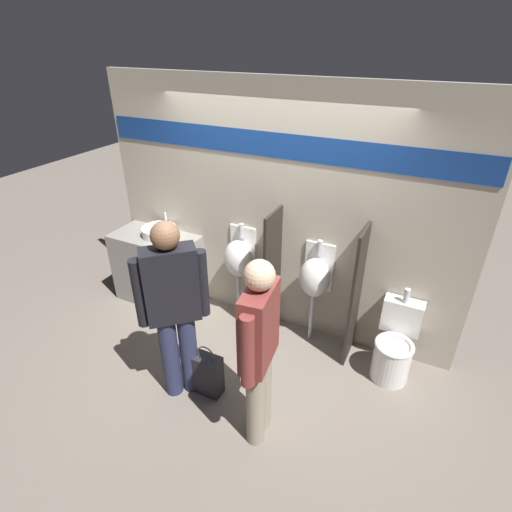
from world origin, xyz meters
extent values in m
plane|color=#70665B|center=(0.00, 0.00, 0.00)|extent=(16.00, 16.00, 0.00)
cube|color=#B2A893|center=(0.00, 0.60, 1.35)|extent=(4.03, 0.06, 2.70)
cube|color=navy|center=(0.00, 0.56, 2.08)|extent=(3.95, 0.01, 0.24)
cube|color=gray|center=(-1.44, 0.30, 0.45)|extent=(1.06, 0.53, 0.90)
cylinder|color=white|center=(-1.39, 0.36, 0.95)|extent=(0.41, 0.41, 0.10)
cylinder|color=silver|center=(-1.39, 0.50, 1.07)|extent=(0.03, 0.03, 0.14)
cube|color=#B7B7BC|center=(-1.12, 0.20, 0.90)|extent=(0.07, 0.14, 0.01)
cube|color=#28231E|center=(0.10, 0.36, 0.74)|extent=(0.03, 0.41, 1.48)
cube|color=#28231E|center=(1.01, 0.36, 0.74)|extent=(0.03, 0.41, 1.48)
cylinder|color=silver|center=(-0.35, 0.43, 0.30)|extent=(0.04, 0.04, 0.60)
ellipsoid|color=white|center=(-0.35, 0.43, 0.80)|extent=(0.33, 0.27, 0.44)
cube|color=white|center=(-0.35, 0.56, 0.86)|extent=(0.31, 0.02, 0.56)
cylinder|color=silver|center=(-0.35, 0.52, 1.11)|extent=(0.06, 0.06, 0.16)
cylinder|color=silver|center=(0.55, 0.43, 0.30)|extent=(0.04, 0.04, 0.60)
ellipsoid|color=white|center=(0.55, 0.43, 0.80)|extent=(0.33, 0.27, 0.44)
cube|color=white|center=(0.55, 0.56, 0.86)|extent=(0.31, 0.02, 0.56)
cylinder|color=silver|center=(0.55, 0.52, 1.11)|extent=(0.06, 0.06, 0.16)
cylinder|color=white|center=(1.46, 0.21, 0.20)|extent=(0.36, 0.36, 0.40)
torus|color=white|center=(1.46, 0.21, 0.42)|extent=(0.38, 0.38, 0.04)
cube|color=white|center=(1.46, 0.48, 0.58)|extent=(0.38, 0.16, 0.35)
cylinder|color=silver|center=(1.46, 0.46, 0.84)|extent=(0.06, 0.06, 0.14)
cylinder|color=gray|center=(0.58, -1.01, 0.41)|extent=(0.15, 0.15, 0.83)
cylinder|color=gray|center=(0.56, -0.84, 0.41)|extent=(0.15, 0.15, 0.83)
cube|color=brown|center=(0.57, -0.93, 1.15)|extent=(0.24, 0.45, 0.65)
cylinder|color=brown|center=(0.60, -1.17, 1.12)|extent=(0.10, 0.10, 0.60)
cylinder|color=brown|center=(0.54, -0.68, 1.12)|extent=(0.10, 0.10, 0.60)
sphere|color=beige|center=(0.57, -0.93, 1.59)|extent=(0.22, 0.22, 0.22)
cylinder|color=#282D4C|center=(-0.36, -0.88, 0.43)|extent=(0.16, 0.16, 0.86)
cylinder|color=#282D4C|center=(-0.23, -0.77, 0.43)|extent=(0.16, 0.16, 0.86)
cube|color=black|center=(-0.29, -0.82, 1.20)|extent=(0.46, 0.45, 0.68)
cylinder|color=black|center=(-0.48, -1.00, 1.17)|extent=(0.11, 0.11, 0.63)
cylinder|color=black|center=(-0.11, -0.65, 1.17)|extent=(0.11, 0.11, 0.63)
sphere|color=brown|center=(-0.29, -0.82, 1.66)|extent=(0.23, 0.23, 0.23)
cube|color=#232328|center=(-0.06, -0.74, 0.21)|extent=(0.28, 0.15, 0.43)
torus|color=#4C4742|center=(-0.06, -0.74, 0.47)|extent=(0.18, 0.01, 0.18)
camera|label=1|loc=(1.56, -2.99, 3.02)|focal=28.00mm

